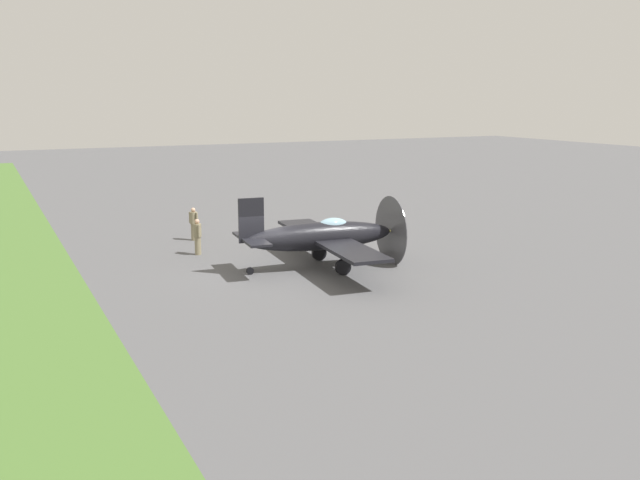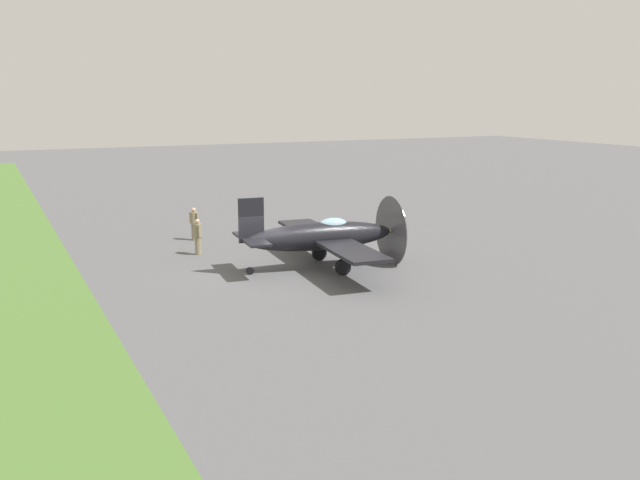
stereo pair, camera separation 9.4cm
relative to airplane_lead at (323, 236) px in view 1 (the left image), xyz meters
The scene contains 4 objects.
ground_plane 3.38m from the airplane_lead, 90.56° to the right, with size 160.00×160.00×0.00m, color #515154.
airplane_lead is the anchor object (origin of this frame).
ground_crew_chief 6.54m from the airplane_lead, 139.84° to the right, with size 0.63×0.38×1.73m.
ground_crew_mechanic 9.09m from the airplane_lead, 157.88° to the right, with size 0.57×0.38×1.73m.
Camera 1 is at (26.67, -10.19, 7.40)m, focal length 39.02 mm.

